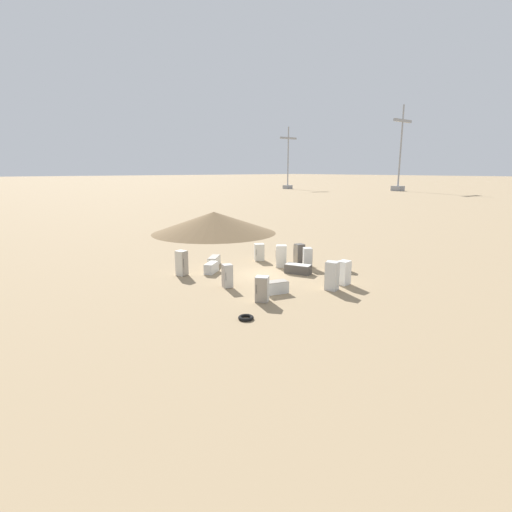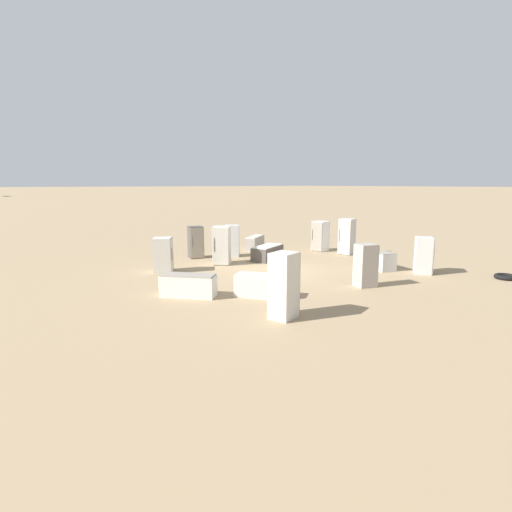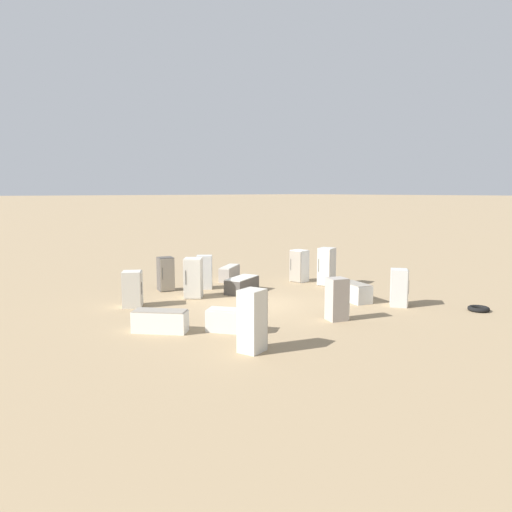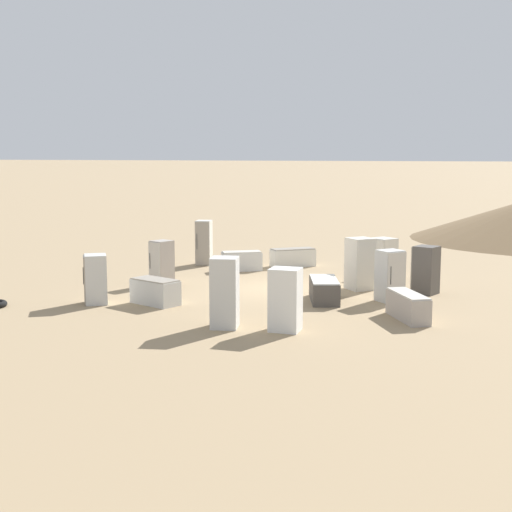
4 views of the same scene
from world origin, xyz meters
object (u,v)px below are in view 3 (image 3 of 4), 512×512
discarded_fridge_5 (205,272)px  discarded_fridge_11 (160,321)px  discarded_fridge_3 (337,299)px  discarded_fridge_6 (252,321)px  discarded_fridge_12 (193,278)px  discarded_fridge_13 (326,267)px  discarded_fridge_2 (132,289)px  scrap_tire (479,309)px  discarded_fridge_4 (229,273)px  discarded_fridge_8 (166,274)px  discarded_fridge_0 (355,292)px  discarded_fridge_7 (230,320)px  discarded_fridge_9 (242,285)px  discarded_fridge_10 (299,266)px  discarded_fridge_1 (399,288)px

discarded_fridge_5 → discarded_fridge_11: (5.11, -5.13, -0.42)m
discarded_fridge_3 → discarded_fridge_5: discarded_fridge_5 is taller
discarded_fridge_6 → discarded_fridge_12: size_ratio=1.05×
discarded_fridge_5 → discarded_fridge_13: 5.82m
discarded_fridge_2 → scrap_tire: bearing=79.1°
discarded_fridge_4 → discarded_fridge_5: discarded_fridge_5 is taller
discarded_fridge_8 → discarded_fridge_13: size_ratio=0.84×
discarded_fridge_0 → discarded_fridge_5: discarded_fridge_5 is taller
discarded_fridge_7 → discarded_fridge_13: bearing=166.4°
discarded_fridge_5 → discarded_fridge_9: (1.80, 0.79, -0.44)m
discarded_fridge_7 → discarded_fridge_10: discarded_fridge_10 is taller
discarded_fridge_5 → discarded_fridge_10: discarded_fridge_10 is taller
discarded_fridge_10 → discarded_fridge_9: bearing=88.0°
discarded_fridge_1 → discarded_fridge_5: 8.77m
discarded_fridge_5 → scrap_tire: (10.27, 5.51, -0.69)m
discarded_fridge_2 → discarded_fridge_12: size_ratio=0.83×
discarded_fridge_11 → discarded_fridge_10: bearing=157.2°
discarded_fridge_6 → discarded_fridge_9: size_ratio=0.88×
discarded_fridge_2 → discarded_fridge_5: 4.41m
discarded_fridge_1 → discarded_fridge_6: discarded_fridge_6 is taller
discarded_fridge_3 → discarded_fridge_8: (-8.49, -1.99, 0.01)m
discarded_fridge_3 → discarded_fridge_8: discarded_fridge_8 is taller
discarded_fridge_5 → discarded_fridge_11: size_ratio=0.90×
discarded_fridge_2 → discarded_fridge_9: discarded_fridge_2 is taller
discarded_fridge_7 → discarded_fridge_11: size_ratio=0.91×
discarded_fridge_10 → discarded_fridge_12: bearing=82.3°
discarded_fridge_13 → discarded_fridge_3: bearing=118.1°
discarded_fridge_5 → discarded_fridge_10: bearing=19.3°
discarded_fridge_3 → discarded_fridge_9: bearing=-165.9°
discarded_fridge_11 → discarded_fridge_9: bearing=166.2°
discarded_fridge_4 → discarded_fridge_7: discarded_fridge_7 is taller
discarded_fridge_11 → discarded_fridge_13: (-2.06, 10.09, 0.55)m
discarded_fridge_2 → scrap_tire: (9.01, 9.73, -0.62)m
discarded_fridge_3 → discarded_fridge_6: size_ratio=0.84×
discarded_fridge_0 → discarded_fridge_1: (1.65, 0.66, 0.36)m
discarded_fridge_1 → discarded_fridge_2: size_ratio=1.04×
discarded_fridge_4 → scrap_tire: 11.78m
discarded_fridge_5 → discarded_fridge_13: discarded_fridge_13 is taller
discarded_fridge_6 → discarded_fridge_10: bearing=111.6°
discarded_fridge_3 → discarded_fridge_5: bearing=-159.2°
discarded_fridge_1 → discarded_fridge_10: (-6.34, 0.75, 0.06)m
discarded_fridge_9 → discarded_fridge_8: bearing=19.8°
discarded_fridge_12 → discarded_fridge_9: bearing=-149.9°
discarded_fridge_1 → discarded_fridge_7: 7.41m
discarded_fridge_5 → discarded_fridge_13: size_ratio=0.86×
discarded_fridge_13 → scrap_tire: discarded_fridge_13 is taller
discarded_fridge_0 → discarded_fridge_6: (2.31, -7.33, 0.51)m
discarded_fridge_1 → discarded_fridge_11: (-2.74, -9.03, -0.37)m
discarded_fridge_12 → scrap_tire: size_ratio=2.15×
discarded_fridge_1 → discarded_fridge_5: size_ratio=0.95×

